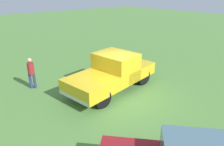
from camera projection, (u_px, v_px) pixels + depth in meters
The scene contains 3 objects.
ground_plane at pixel (119, 98), 9.82m from camera, with size 80.00×80.00×0.00m, color #54843D.
pickup_truck at pixel (114, 71), 10.37m from camera, with size 5.13×2.59×1.84m.
person_bystander at pixel (31, 72), 10.46m from camera, with size 0.44×0.44×1.62m.
Camera 1 is at (-6.00, -6.28, 4.75)m, focal length 33.49 mm.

